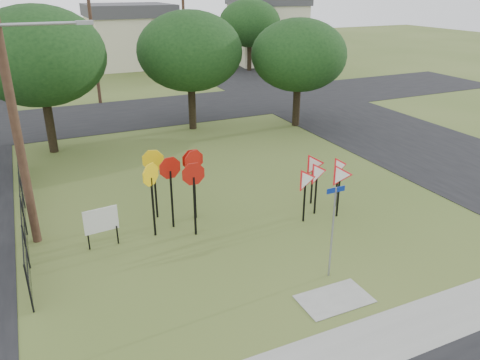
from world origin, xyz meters
name	(u,v)px	position (x,y,z in m)	size (l,w,h in m)	color
ground	(290,257)	(0.00, 0.00, 0.00)	(140.00, 140.00, 0.00)	#3F521F
sidewalk	(378,340)	(0.00, -4.20, 0.01)	(30.00, 1.60, 0.02)	gray
street_right	(379,130)	(12.00, 10.00, 0.01)	(8.00, 50.00, 0.02)	black
street_far	(141,113)	(0.00, 20.00, 0.01)	(60.00, 8.00, 0.02)	black
curb_pad	(334,299)	(0.00, -2.40, 0.01)	(2.00, 1.20, 0.02)	gray
street_name_sign	(333,226)	(0.51, -1.37, 1.66)	(0.60, 0.06, 2.89)	gray
stop_sign_cluster	(176,174)	(-2.56, 3.61, 1.97)	(2.48, 2.03, 2.68)	black
yield_sign_cluster	(323,174)	(2.67, 2.30, 1.58)	(2.73, 1.59, 2.14)	black
info_board	(101,221)	(-5.30, 3.18, 0.93)	(1.12, 0.15, 1.40)	black
utility_pole_main	(11,88)	(-7.24, 4.50, 5.21)	(3.55, 0.33, 10.00)	#452E1F
far_pole_a	(93,38)	(-2.00, 24.00, 4.60)	(1.40, 0.24, 9.00)	#452E1F
far_pole_b	(184,32)	(6.00, 28.00, 4.35)	(1.40, 0.24, 8.50)	#452E1F
fence_run	(22,201)	(-7.60, 6.25, 0.78)	(0.05, 11.55, 1.50)	black
house_mid	(130,35)	(4.00, 40.00, 3.15)	(8.40, 8.40, 6.20)	beige
house_right	(267,28)	(18.00, 36.00, 3.65)	(8.30, 8.30, 7.20)	beige
tree_near_left	(39,56)	(-6.00, 14.00, 4.86)	(6.40, 6.40, 7.27)	black
tree_near_mid	(190,51)	(2.00, 15.00, 4.54)	(6.00, 6.00, 6.80)	black
tree_near_right	(299,55)	(8.00, 13.00, 4.22)	(5.60, 5.60, 6.33)	black
tree_far_right	(250,23)	(14.00, 32.00, 4.54)	(6.00, 6.00, 6.80)	black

